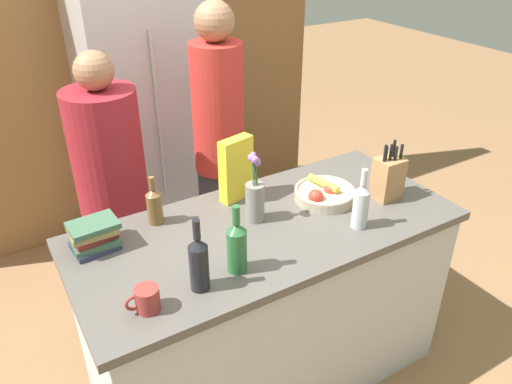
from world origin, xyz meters
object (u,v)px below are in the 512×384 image
Objects in this scene: person_in_blue at (219,141)px; person_at_sink at (113,187)px; cereal_box at (237,169)px; book_stack at (94,235)px; bottle_oil at (154,205)px; coffee_mug at (147,299)px; bottle_wine at (199,262)px; refrigerator at (151,115)px; fruit_bowl at (325,193)px; bottle_water at (237,246)px; knife_block at (388,178)px; flower_vase at (255,197)px; bottle_vinegar at (361,205)px.

person_at_sink is at bearing 159.84° from person_in_blue.
cereal_box is 0.70m from book_stack.
book_stack is at bearing -169.69° from bottle_oil.
coffee_mug is at bearing -83.13° from book_stack.
bottle_wine is at bearing -65.26° from person_at_sink.
refrigerator is at bearing 70.33° from bottle_oil.
person_at_sink is (-0.82, 0.71, -0.07)m from fruit_bowl.
book_stack is 0.69× the size of bottle_water.
cereal_box is 0.55m from bottle_water.
refrigerator reaches higher than person_in_blue.
bottle_water is (-0.27, -0.48, -0.04)m from cereal_box.
fruit_bowl is 0.80m from bottle_oil.
knife_block is 0.18× the size of person_at_sink.
person_at_sink is at bearing 67.02° from book_stack.
bottle_water is at bearing -157.85° from fruit_bowl.
cereal_box is (-0.35, 0.23, 0.12)m from fruit_bowl.
fruit_bowl is at bearing 153.15° from knife_block.
bottle_wine is 1.00m from person_at_sink.
coffee_mug is 1.01m from person_at_sink.
bottle_water is (-0.62, -0.25, 0.08)m from fruit_bowl.
fruit_bowl reaches higher than coffee_mug.
coffee_mug is 0.22m from bottle_wine.
fruit_bowl is 1.01× the size of knife_block.
fruit_bowl is 1.09m from person_at_sink.
flower_vase is at bearing -122.36° from person_in_blue.
cereal_box is at bearing 38.68° from coffee_mug.
refrigerator is at bearing 100.60° from bottle_vinegar.
book_stack is at bearing -119.56° from refrigerator.
cereal_box is 0.70m from person_at_sink.
person_in_blue is at bearing 31.56° from book_stack.
knife_block is at bearing 7.49° from bottle_water.
cereal_box is 0.42m from bottle_oil.
bottle_wine is at bearing -179.16° from bottle_vinegar.
bottle_wine is at bearing -160.80° from fruit_bowl.
bottle_water reaches higher than coffee_mug.
knife_block is 1.27× the size of bottle_oil.
book_stack is 0.98m from person_in_blue.
bottle_vinegar is at bearing -79.40° from refrigerator.
bottle_vinegar is at bearing -27.68° from person_at_sink.
flower_vase is (-0.04, -1.41, 0.10)m from refrigerator.
person_in_blue is at bearing -80.49° from refrigerator.
book_stack is at bearing 170.50° from fruit_bowl.
person_in_blue is (0.58, 0.96, -0.03)m from bottle_wine.
refrigerator is 6.12× the size of cereal_box.
bottle_wine is (-0.43, -0.50, -0.04)m from cereal_box.
book_stack is at bearing 96.87° from coffee_mug.
book_stack is (-1.31, 0.31, -0.05)m from knife_block.
knife_block reaches higher than fruit_bowl.
bottle_oil reaches higher than book_stack.
bottle_oil is 0.89m from bottle_vinegar.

